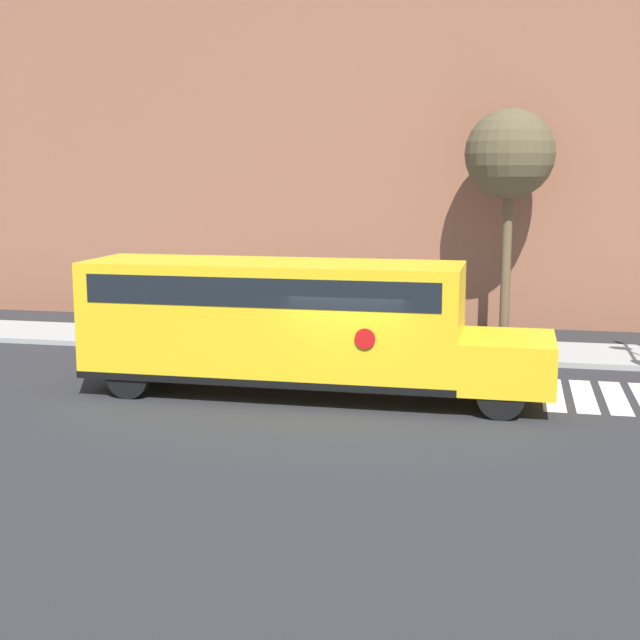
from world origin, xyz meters
TOP-DOWN VIEW (x-y plane):
  - ground_plane at (0.00, 0.00)m, footprint 60.00×60.00m
  - sidewalk_strip at (0.00, 6.50)m, footprint 44.00×3.00m
  - building_backdrop at (0.00, 13.00)m, footprint 32.00×4.00m
  - school_bus at (-1.57, 0.68)m, footprint 10.68×2.57m
  - tree_near_sidewalk at (3.21, 9.29)m, footprint 2.74×2.74m

SIDE VIEW (x-z plane):
  - ground_plane at x=0.00m, z-range 0.00..0.00m
  - sidewalk_strip at x=0.00m, z-range 0.00..0.15m
  - school_bus at x=-1.57m, z-range 0.22..3.32m
  - tree_near_sidewalk at x=3.21m, z-range 2.09..9.13m
  - building_backdrop at x=0.00m, z-range 0.00..13.28m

